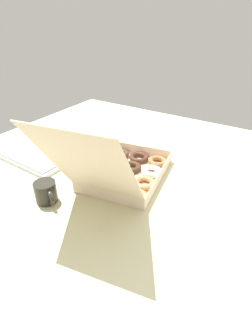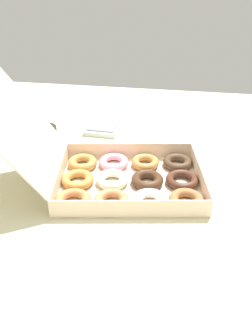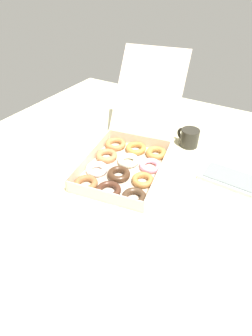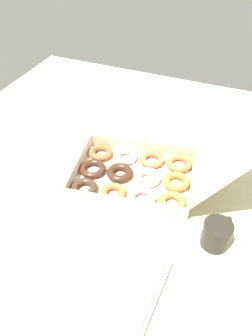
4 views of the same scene
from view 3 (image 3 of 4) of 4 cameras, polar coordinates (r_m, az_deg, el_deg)
name	(u,v)px [view 3 (image 3 of 4)]	position (r cm, az deg, el deg)	size (l,w,h in cm)	color
ground_plane	(131,175)	(115.09, 1.16, -1.49)	(180.00, 180.00, 2.00)	beige
donut_box	(127,157)	(116.84, 0.15, 2.51)	(43.57, 72.18, 41.59)	beige
keyboard	(252,186)	(117.98, 25.80, -3.56)	(42.32, 15.22, 2.20)	#B3BFBE
coffee_mug	(189,137)	(134.10, 13.56, 6.51)	(12.25, 8.94, 8.85)	#2A2820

